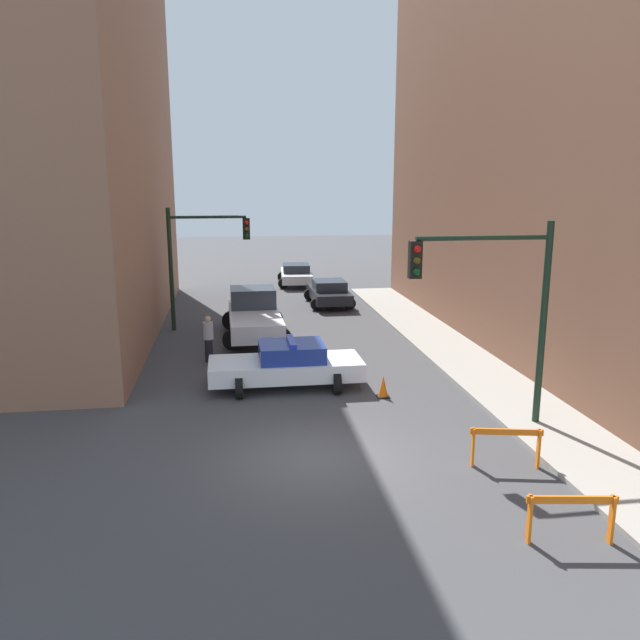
{
  "coord_description": "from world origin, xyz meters",
  "views": [
    {
      "loc": [
        -1.86,
        -13.33,
        6.25
      ],
      "look_at": [
        0.95,
        6.36,
        1.82
      ],
      "focal_mm": 35.0,
      "sensor_mm": 36.0,
      "label": 1
    }
  ],
  "objects_px": {
    "barrier_front": "(571,511)",
    "traffic_cone": "(383,387)",
    "barrier_mid": "(506,441)",
    "pedestrian_crossing": "(208,338)",
    "parked_car_mid": "(296,274)",
    "white_truck": "(254,315)",
    "police_car": "(287,365)",
    "traffic_light_near": "(501,294)",
    "parked_car_near": "(329,292)",
    "traffic_light_far": "(197,251)"
  },
  "relations": [
    {
      "from": "traffic_light_near",
      "to": "parked_car_near",
      "type": "height_order",
      "value": "traffic_light_near"
    },
    {
      "from": "parked_car_mid",
      "to": "barrier_front",
      "type": "bearing_deg",
      "value": -82.81
    },
    {
      "from": "traffic_light_far",
      "to": "police_car",
      "type": "bearing_deg",
      "value": -69.74
    },
    {
      "from": "traffic_light_far",
      "to": "barrier_front",
      "type": "distance_m",
      "value": 19.13
    },
    {
      "from": "parked_car_near",
      "to": "parked_car_mid",
      "type": "xyz_separation_m",
      "value": [
        -1.01,
        6.61,
        0.0
      ]
    },
    {
      "from": "pedestrian_crossing",
      "to": "barrier_mid",
      "type": "distance_m",
      "value": 11.63
    },
    {
      "from": "parked_car_near",
      "to": "barrier_front",
      "type": "bearing_deg",
      "value": -88.06
    },
    {
      "from": "traffic_light_near",
      "to": "police_car",
      "type": "relative_size",
      "value": 1.1
    },
    {
      "from": "traffic_light_far",
      "to": "police_car",
      "type": "xyz_separation_m",
      "value": [
        3.05,
        -8.25,
        -2.67
      ]
    },
    {
      "from": "traffic_light_near",
      "to": "barrier_mid",
      "type": "height_order",
      "value": "traffic_light_near"
    },
    {
      "from": "parked_car_near",
      "to": "police_car",
      "type": "bearing_deg",
      "value": -104.75
    },
    {
      "from": "traffic_light_near",
      "to": "pedestrian_crossing",
      "type": "distance_m",
      "value": 10.75
    },
    {
      "from": "parked_car_near",
      "to": "pedestrian_crossing",
      "type": "bearing_deg",
      "value": -121.33
    },
    {
      "from": "traffic_light_far",
      "to": "parked_car_near",
      "type": "bearing_deg",
      "value": 35.78
    },
    {
      "from": "white_truck",
      "to": "barrier_front",
      "type": "relative_size",
      "value": 3.42
    },
    {
      "from": "police_car",
      "to": "barrier_front",
      "type": "height_order",
      "value": "police_car"
    },
    {
      "from": "parked_car_near",
      "to": "barrier_mid",
      "type": "bearing_deg",
      "value": -87.23
    },
    {
      "from": "white_truck",
      "to": "barrier_front",
      "type": "distance_m",
      "value": 16.61
    },
    {
      "from": "traffic_cone",
      "to": "barrier_mid",
      "type": "bearing_deg",
      "value": -71.92
    },
    {
      "from": "traffic_light_near",
      "to": "police_car",
      "type": "bearing_deg",
      "value": 140.94
    },
    {
      "from": "barrier_front",
      "to": "barrier_mid",
      "type": "height_order",
      "value": "same"
    },
    {
      "from": "barrier_mid",
      "to": "traffic_light_near",
      "type": "bearing_deg",
      "value": 73.12
    },
    {
      "from": "traffic_light_near",
      "to": "parked_car_mid",
      "type": "height_order",
      "value": "traffic_light_near"
    },
    {
      "from": "barrier_front",
      "to": "traffic_cone",
      "type": "bearing_deg",
      "value": 100.27
    },
    {
      "from": "traffic_light_near",
      "to": "parked_car_near",
      "type": "bearing_deg",
      "value": 95.62
    },
    {
      "from": "pedestrian_crossing",
      "to": "barrier_front",
      "type": "bearing_deg",
      "value": -29.11
    },
    {
      "from": "traffic_light_near",
      "to": "traffic_light_far",
      "type": "relative_size",
      "value": 1.0
    },
    {
      "from": "white_truck",
      "to": "pedestrian_crossing",
      "type": "relative_size",
      "value": 3.27
    },
    {
      "from": "police_car",
      "to": "parked_car_near",
      "type": "relative_size",
      "value": 1.09
    },
    {
      "from": "traffic_light_far",
      "to": "pedestrian_crossing",
      "type": "relative_size",
      "value": 3.13
    },
    {
      "from": "parked_car_mid",
      "to": "traffic_cone",
      "type": "bearing_deg",
      "value": -85.35
    },
    {
      "from": "traffic_light_near",
      "to": "traffic_cone",
      "type": "bearing_deg",
      "value": 129.79
    },
    {
      "from": "barrier_mid",
      "to": "police_car",
      "type": "bearing_deg",
      "value": 124.8
    },
    {
      "from": "traffic_light_far",
      "to": "barrier_front",
      "type": "xyz_separation_m",
      "value": [
        7.21,
        -17.5,
        -2.78
      ]
    },
    {
      "from": "white_truck",
      "to": "parked_car_mid",
      "type": "xyz_separation_m",
      "value": [
        3.07,
        12.84,
        -0.23
      ]
    },
    {
      "from": "police_car",
      "to": "barrier_mid",
      "type": "relative_size",
      "value": 2.99
    },
    {
      "from": "pedestrian_crossing",
      "to": "traffic_cone",
      "type": "distance_m",
      "value": 6.94
    },
    {
      "from": "traffic_light_near",
      "to": "parked_car_near",
      "type": "distance_m",
      "value": 17.21
    },
    {
      "from": "parked_car_near",
      "to": "traffic_cone",
      "type": "relative_size",
      "value": 6.57
    },
    {
      "from": "police_car",
      "to": "traffic_cone",
      "type": "xyz_separation_m",
      "value": [
        2.73,
        -1.34,
        -0.41
      ]
    },
    {
      "from": "parked_car_near",
      "to": "traffic_cone",
      "type": "bearing_deg",
      "value": -92.63
    },
    {
      "from": "pedestrian_crossing",
      "to": "barrier_mid",
      "type": "height_order",
      "value": "pedestrian_crossing"
    },
    {
      "from": "white_truck",
      "to": "traffic_cone",
      "type": "xyz_separation_m",
      "value": [
        3.48,
        -7.95,
        -0.59
      ]
    },
    {
      "from": "pedestrian_crossing",
      "to": "barrier_mid",
      "type": "xyz_separation_m",
      "value": [
        6.82,
        -9.42,
        -0.24
      ]
    },
    {
      "from": "traffic_light_far",
      "to": "barrier_mid",
      "type": "height_order",
      "value": "traffic_light_far"
    },
    {
      "from": "parked_car_near",
      "to": "parked_car_mid",
      "type": "relative_size",
      "value": 0.98
    },
    {
      "from": "white_truck",
      "to": "traffic_cone",
      "type": "bearing_deg",
      "value": -67.27
    },
    {
      "from": "parked_car_mid",
      "to": "pedestrian_crossing",
      "type": "xyz_separation_m",
      "value": [
        -4.81,
        -16.26,
        0.19
      ]
    },
    {
      "from": "white_truck",
      "to": "traffic_cone",
      "type": "distance_m",
      "value": 8.7
    },
    {
      "from": "pedestrian_crossing",
      "to": "parked_car_near",
      "type": "bearing_deg",
      "value": 91.64
    }
  ]
}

